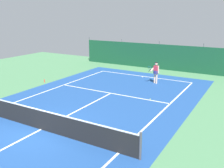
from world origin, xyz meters
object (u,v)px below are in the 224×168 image
object	(u,v)px
tennis_ball_near_player	(150,99)
water_bottle	(44,81)
tennis_net	(40,119)
tennis_player	(156,71)
parked_car	(183,59)

from	to	relation	value
tennis_ball_near_player	water_bottle	bearing A→B (deg)	-177.87
tennis_ball_near_player	water_bottle	distance (m)	8.71
tennis_net	water_bottle	size ratio (longest dim) A/B	42.17
tennis_player	water_bottle	bearing A→B (deg)	48.66
tennis_ball_near_player	parked_car	distance (m)	11.08
tennis_ball_near_player	water_bottle	xyz separation A→B (m)	(-8.70, -0.32, 0.09)
parked_car	tennis_player	bearing A→B (deg)	88.37
tennis_ball_near_player	parked_car	world-z (taller)	parked_car
tennis_net	tennis_player	distance (m)	10.48
tennis_player	parked_car	bearing A→B (deg)	-71.19
tennis_ball_near_player	parked_car	size ratio (longest dim) A/B	0.02
tennis_net	tennis_player	size ratio (longest dim) A/B	6.17
tennis_net	tennis_ball_near_player	size ratio (longest dim) A/B	153.33
tennis_net	water_bottle	distance (m)	8.59
tennis_ball_near_player	tennis_net	bearing A→B (deg)	-113.08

